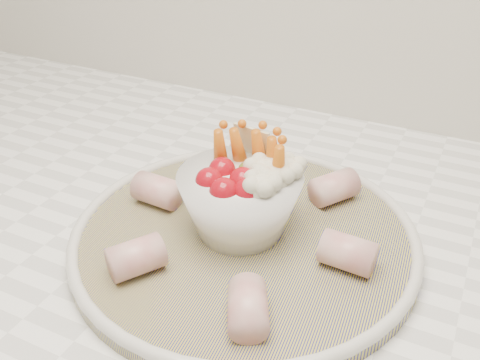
% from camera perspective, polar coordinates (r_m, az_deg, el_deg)
% --- Properties ---
extents(serving_platter, '(0.38, 0.38, 0.02)m').
position_cam_1_polar(serving_platter, '(0.55, 0.47, -5.94)').
color(serving_platter, navy).
rests_on(serving_platter, kitchen_counter).
extents(veggie_bowl, '(0.12, 0.12, 0.10)m').
position_cam_1_polar(veggie_bowl, '(0.53, 0.31, -1.73)').
color(veggie_bowl, white).
rests_on(veggie_bowl, serving_platter).
extents(cured_meat_rolls, '(0.27, 0.28, 0.03)m').
position_cam_1_polar(cured_meat_rolls, '(0.54, 0.48, -4.19)').
color(cured_meat_rolls, '#C35959').
rests_on(cured_meat_rolls, serving_platter).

